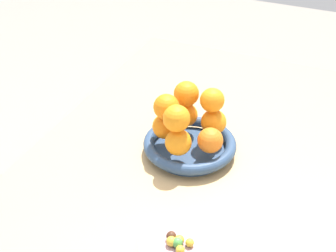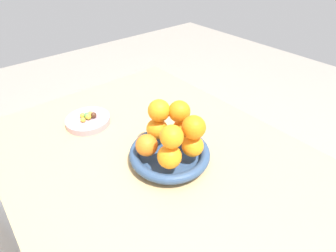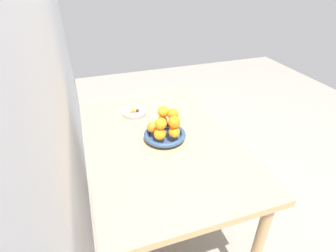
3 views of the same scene
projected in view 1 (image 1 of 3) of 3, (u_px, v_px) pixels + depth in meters
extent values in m
cube|color=tan|center=(198.00, 157.00, 1.25)|extent=(1.10, 0.76, 0.04)
cylinder|color=tan|center=(162.00, 141.00, 1.94)|extent=(0.05, 0.05, 0.70)
cylinder|color=tan|center=(336.00, 186.00, 1.72)|extent=(0.05, 0.05, 0.70)
cylinder|color=navy|center=(190.00, 150.00, 1.23)|extent=(0.18, 0.18, 0.01)
torus|color=navy|center=(190.00, 144.00, 1.22)|extent=(0.22, 0.22, 0.03)
cylinder|color=#B28C99|center=(177.00, 251.00, 0.96)|extent=(0.14, 0.14, 0.02)
sphere|color=orange|center=(186.00, 115.00, 1.25)|extent=(0.06, 0.06, 0.06)
sphere|color=orange|center=(165.00, 126.00, 1.20)|extent=(0.06, 0.06, 0.06)
sphere|color=orange|center=(178.00, 142.00, 1.15)|extent=(0.06, 0.06, 0.06)
sphere|color=orange|center=(210.00, 140.00, 1.16)|extent=(0.06, 0.06, 0.06)
sphere|color=orange|center=(214.00, 122.00, 1.22)|extent=(0.06, 0.06, 0.06)
sphere|color=orange|center=(166.00, 107.00, 1.16)|extent=(0.06, 0.06, 0.06)
sphere|color=orange|center=(186.00, 94.00, 1.21)|extent=(0.06, 0.06, 0.06)
sphere|color=orange|center=(212.00, 100.00, 1.19)|extent=(0.06, 0.06, 0.06)
sphere|color=orange|center=(177.00, 118.00, 1.12)|extent=(0.06, 0.06, 0.06)
sphere|color=#4C9947|center=(177.00, 243.00, 0.95)|extent=(0.02, 0.02, 0.02)
sphere|color=#472819|center=(171.00, 236.00, 0.97)|extent=(0.02, 0.02, 0.02)
sphere|color=gold|center=(180.00, 250.00, 0.94)|extent=(0.02, 0.02, 0.02)
sphere|color=gold|center=(190.00, 243.00, 0.96)|extent=(0.02, 0.02, 0.02)
sphere|color=gold|center=(179.00, 240.00, 0.96)|extent=(0.02, 0.02, 0.02)
sphere|color=gold|center=(171.00, 241.00, 0.96)|extent=(0.02, 0.02, 0.02)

